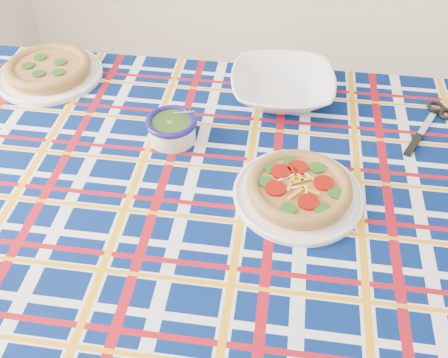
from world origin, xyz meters
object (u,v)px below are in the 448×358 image
at_px(pesto_bowl, 172,127).
at_px(main_focaccia_plate, 299,187).
at_px(serving_bowl, 282,87).
at_px(dining_table, 219,203).

bearing_deg(pesto_bowl, main_focaccia_plate, -12.51).
relative_size(main_focaccia_plate, serving_bowl, 1.05).
height_order(main_focaccia_plate, serving_bowl, serving_bowl).
height_order(pesto_bowl, serving_bowl, pesto_bowl).
distance_m(main_focaccia_plate, pesto_bowl, 0.38).
xyz_separation_m(dining_table, serving_bowl, (0.04, 0.40, 0.12)).
distance_m(pesto_bowl, serving_bowl, 0.37).
distance_m(main_focaccia_plate, serving_bowl, 0.41).
relative_size(dining_table, pesto_bowl, 14.00).
bearing_deg(dining_table, main_focaccia_plate, -8.69).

